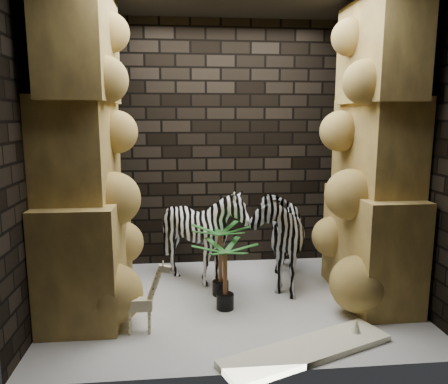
{
  "coord_description": "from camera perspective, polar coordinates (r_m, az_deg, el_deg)",
  "views": [
    {
      "loc": [
        -0.5,
        -4.1,
        1.85
      ],
      "look_at": [
        -0.07,
        0.15,
        1.1
      ],
      "focal_mm": 34.73,
      "sensor_mm": 36.0,
      "label": 1
    }
  ],
  "objects": [
    {
      "name": "floor",
      "position": [
        4.52,
        1.13,
        -14.21
      ],
      "size": [
        3.5,
        3.5,
        0.0
      ],
      "primitive_type": "plane",
      "color": "silver",
      "rests_on": "ground"
    },
    {
      "name": "wall_front",
      "position": [
        2.91,
        4.18,
        3.03
      ],
      "size": [
        3.5,
        0.0,
        3.5
      ],
      "primitive_type": "plane",
      "rotation": [
        -1.57,
        0.0,
        0.0
      ],
      "color": "black",
      "rests_on": "ground"
    },
    {
      "name": "wall_back",
      "position": [
        5.38,
        -0.42,
        6.18
      ],
      "size": [
        3.5,
        0.0,
        3.5
      ],
      "primitive_type": "plane",
      "rotation": [
        1.57,
        0.0,
        0.0
      ],
      "color": "black",
      "rests_on": "ground"
    },
    {
      "name": "surfboard",
      "position": [
        3.7,
        10.9,
        -19.78
      ],
      "size": [
        1.5,
        0.89,
        0.05
      ],
      "primitive_type": "cube",
      "rotation": [
        0.0,
        0.0,
        0.39
      ],
      "color": "#FEFBD0",
      "rests_on": "floor"
    },
    {
      "name": "zebra_left",
      "position": [
        4.83,
        -2.72,
        -6.27
      ],
      "size": [
        0.93,
        1.13,
        1.01
      ],
      "primitive_type": "imported",
      "rotation": [
        0.0,
        0.0,
        0.03
      ],
      "color": "white",
      "rests_on": "floor"
    },
    {
      "name": "rock_pillar_right",
      "position": [
        4.54,
        19.35,
        4.95
      ],
      "size": [
        0.58,
        1.25,
        3.0
      ],
      "primitive_type": null,
      "color": "gold",
      "rests_on": "floor"
    },
    {
      "name": "zebra_right",
      "position": [
        4.82,
        6.9,
        -4.37
      ],
      "size": [
        0.78,
        1.21,
        1.34
      ],
      "primitive_type": "imported",
      "rotation": [
        0.0,
        0.0,
        -0.16
      ],
      "color": "white",
      "rests_on": "floor"
    },
    {
      "name": "palm_front",
      "position": [
        4.54,
        -0.47,
        -8.95
      ],
      "size": [
        0.36,
        0.36,
        0.76
      ],
      "primitive_type": null,
      "color": "#1B5815",
      "rests_on": "floor"
    },
    {
      "name": "wall_left",
      "position": [
        4.3,
        -22.7,
        4.49
      ],
      "size": [
        0.0,
        3.0,
        3.0
      ],
      "primitive_type": "plane",
      "rotation": [
        1.57,
        0.0,
        1.57
      ],
      "color": "black",
      "rests_on": "ground"
    },
    {
      "name": "wall_right",
      "position": [
        4.69,
        23.02,
        4.86
      ],
      "size": [
        0.0,
        3.0,
        3.0
      ],
      "primitive_type": "plane",
      "rotation": [
        1.57,
        0.0,
        -1.57
      ],
      "color": "black",
      "rests_on": "ground"
    },
    {
      "name": "giraffe_toy",
      "position": [
        3.88,
        -11.15,
        -13.38
      ],
      "size": [
        0.34,
        0.12,
        0.66
      ],
      "primitive_type": null,
      "rotation": [
        0.0,
        0.0,
        -0.01
      ],
      "color": "beige",
      "rests_on": "floor"
    },
    {
      "name": "rock_pillar_left",
      "position": [
        4.21,
        -18.13,
        4.67
      ],
      "size": [
        0.68,
        1.3,
        3.0
      ],
      "primitive_type": null,
      "color": "gold",
      "rests_on": "floor"
    },
    {
      "name": "palm_back",
      "position": [
        4.24,
        0.15,
        -10.97
      ],
      "size": [
        0.36,
        0.36,
        0.67
      ],
      "primitive_type": null,
      "color": "#1B5815",
      "rests_on": "floor"
    }
  ]
}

